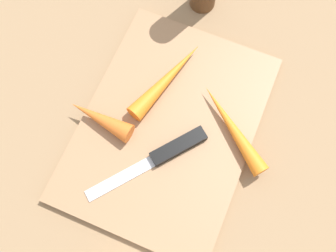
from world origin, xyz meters
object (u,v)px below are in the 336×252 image
(cutting_board, at_px, (168,127))
(carrot_longest, at_px, (167,79))
(carrot_medium, at_px, (233,128))
(knife, at_px, (171,150))
(carrot_shortest, at_px, (100,119))

(cutting_board, height_order, carrot_longest, carrot_longest)
(carrot_medium, bearing_deg, knife, 79.79)
(knife, xyz_separation_m, carrot_shortest, (0.00, 0.12, 0.01))
(carrot_medium, distance_m, carrot_shortest, 0.20)
(carrot_medium, bearing_deg, carrot_longest, 21.34)
(carrot_longest, height_order, carrot_shortest, carrot_shortest)
(carrot_medium, height_order, carrot_longest, carrot_longest)
(cutting_board, relative_size, carrot_shortest, 3.44)
(knife, xyz_separation_m, carrot_medium, (0.07, -0.07, 0.01))
(knife, height_order, carrot_medium, carrot_medium)
(carrot_medium, relative_size, carrot_longest, 0.99)
(cutting_board, bearing_deg, knife, -151.06)
(cutting_board, height_order, carrot_medium, carrot_medium)
(cutting_board, xyz_separation_m, carrot_longest, (0.07, 0.03, 0.02))
(knife, bearing_deg, cutting_board, -113.12)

